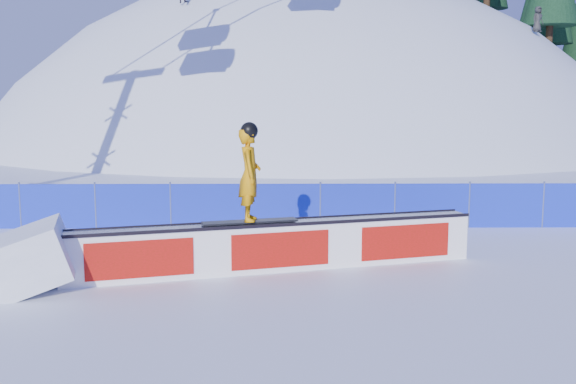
{
  "coord_description": "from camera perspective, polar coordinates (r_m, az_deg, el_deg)",
  "views": [
    {
      "loc": [
        -2.07,
        -12.42,
        3.34
      ],
      "look_at": [
        -1.9,
        1.86,
        1.35
      ],
      "focal_mm": 40.0,
      "sensor_mm": 36.0,
      "label": 1
    }
  ],
  "objects": [
    {
      "name": "ground",
      "position": [
        13.03,
        8.53,
        -6.99
      ],
      "size": [
        160.0,
        160.0,
        0.0
      ],
      "primitive_type": "plane",
      "color": "white",
      "rests_on": "ground"
    },
    {
      "name": "snow_hill",
      "position": [
        58.49,
        1.43,
        -13.47
      ],
      "size": [
        64.0,
        64.0,
        64.0
      ],
      "color": "silver",
      "rests_on": "ground"
    },
    {
      "name": "safety_fence",
      "position": [
        17.27,
        6.2,
        -1.22
      ],
      "size": [
        22.05,
        0.05,
        1.3
      ],
      "color": "#162CC6",
      "rests_on": "ground"
    },
    {
      "name": "rail_box",
      "position": [
        12.9,
        -0.97,
        -4.8
      ],
      "size": [
        8.18,
        2.81,
        1.0
      ],
      "rotation": [
        0.0,
        0.0,
        0.27
      ],
      "color": "white",
      "rests_on": "ground"
    },
    {
      "name": "snowboarder",
      "position": [
        12.52,
        -3.44,
        1.65
      ],
      "size": [
        1.91,
        0.84,
        1.97
      ],
      "rotation": [
        0.0,
        0.0,
        1.58
      ],
      "color": "black",
      "rests_on": "rail_box"
    }
  ]
}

